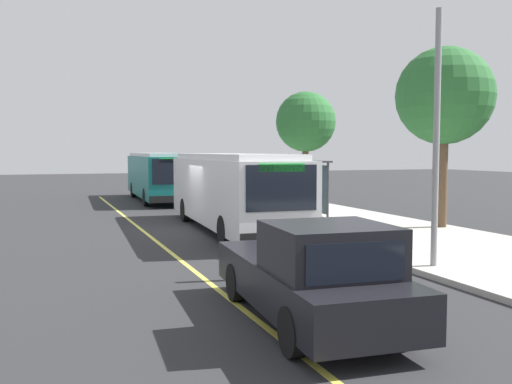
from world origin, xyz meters
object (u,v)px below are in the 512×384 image
at_px(transit_bus_main, 231,189).
at_px(transit_bus_second, 158,175).
at_px(pickup_truck, 312,276).
at_px(waiting_bench, 306,204).
at_px(route_sign_post, 289,178).
at_px(pedestrian_commuter, 256,191).

height_order(transit_bus_main, transit_bus_second, same).
xyz_separation_m(transit_bus_main, pickup_truck, (11.68, -2.36, -0.76)).
bearing_deg(transit_bus_main, waiting_bench, 121.85).
height_order(pickup_truck, route_sign_post, route_sign_post).
distance_m(route_sign_post, pedestrian_commuter, 4.71).
xyz_separation_m(waiting_bench, pedestrian_commuter, (-2.37, -1.54, 0.48)).
xyz_separation_m(transit_bus_second, pickup_truck, (25.79, -2.25, -0.76)).
height_order(transit_bus_second, route_sign_post, same).
bearing_deg(pedestrian_commuter, transit_bus_second, -160.68).
height_order(transit_bus_main, pedestrian_commuter, transit_bus_main).
xyz_separation_m(transit_bus_second, pedestrian_commuter, (8.91, 3.12, -0.50)).
bearing_deg(waiting_bench, pedestrian_commuter, -146.97).
bearing_deg(transit_bus_main, pickup_truck, -11.43).
relative_size(transit_bus_main, waiting_bench, 7.10).
bearing_deg(pickup_truck, transit_bus_main, 168.57).
distance_m(pickup_truck, waiting_bench, 16.08).
xyz_separation_m(waiting_bench, route_sign_post, (2.24, -1.86, 1.32)).
height_order(transit_bus_second, waiting_bench, transit_bus_second).
bearing_deg(pickup_truck, pedestrian_commuter, 162.34).
distance_m(transit_bus_main, transit_bus_second, 14.11).
height_order(transit_bus_second, pedestrian_commuter, transit_bus_second).
relative_size(transit_bus_second, pedestrian_commuter, 6.40).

